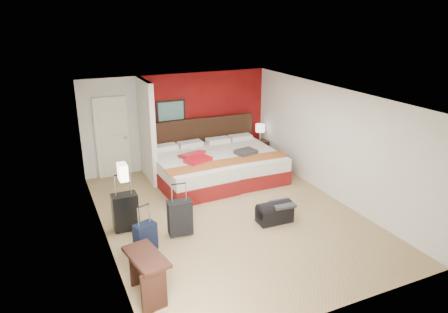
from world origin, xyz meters
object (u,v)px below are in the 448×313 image
suitcase_black (125,213)px  desk (147,276)px  suitcase_charcoal (180,219)px  table_lamp (260,132)px  bed_left (190,171)px  duffel_bag (274,214)px  nightstand (260,149)px  red_suitcase_open (195,157)px  suitcase_navy (145,239)px  bed_right (244,162)px

suitcase_black → desk: 2.12m
desk → suitcase_charcoal: bearing=46.0°
table_lamp → bed_left: bearing=-159.1°
suitcase_charcoal → duffel_bag: suitcase_charcoal is taller
bed_left → suitcase_charcoal: (-1.00, -2.18, -0.01)m
bed_left → nightstand: 2.63m
red_suitcase_open → table_lamp: (2.36, 1.04, 0.05)m
red_suitcase_open → suitcase_navy: bearing=-146.2°
suitcase_black → suitcase_charcoal: size_ratio=1.09×
red_suitcase_open → suitcase_black: size_ratio=1.13×
bed_left → desk: size_ratio=2.65×
suitcase_charcoal → duffel_bag: 1.92m
bed_left → bed_right: size_ratio=1.02×
red_suitcase_open → nightstand: (2.36, 1.04, -0.45)m
red_suitcase_open → duffel_bag: (0.79, -2.39, -0.54)m
duffel_bag → bed_right: bearing=78.8°
duffel_bag → desk: (-2.91, -1.21, 0.18)m
bed_right → suitcase_charcoal: (-2.49, -2.23, -0.00)m
duffel_bag → nightstand: bearing=67.5°
bed_left → duffel_bag: bed_left is taller
suitcase_navy → suitcase_black: bearing=79.3°
table_lamp → duffel_bag: table_lamp is taller
table_lamp → desk: size_ratio=0.56×
red_suitcase_open → desk: 4.19m
table_lamp → suitcase_navy: 5.46m
table_lamp → nightstand: bearing=0.0°
duffel_bag → desk: desk is taller
duffel_bag → red_suitcase_open: bearing=110.4°
red_suitcase_open → table_lamp: table_lamp is taller
bed_left → bed_right: bed_left is taller
suitcase_navy → table_lamp: bearing=19.4°
bed_right → desk: 5.13m
bed_left → suitcase_charcoal: bed_left is taller
suitcase_black → bed_right: bearing=26.5°
nightstand → suitcase_black: suitcase_black is taller
nightstand → bed_left: bearing=-162.3°
table_lamp → suitcase_navy: size_ratio=0.91×
nightstand → suitcase_charcoal: bearing=-141.0°
suitcase_charcoal → duffel_bag: (1.89, -0.31, -0.15)m
suitcase_navy → duffel_bag: bearing=-19.7°
suitcase_navy → duffel_bag: size_ratio=0.74×
bed_right → suitcase_navy: bearing=-140.8°
nightstand → suitcase_black: size_ratio=0.75×
suitcase_black → bed_left: bearing=40.6°
table_lamp → suitcase_black: bearing=-150.0°
red_suitcase_open → suitcase_navy: size_ratio=1.55×
bed_right → suitcase_navy: size_ratio=4.21×
bed_right → suitcase_charcoal: 3.34m
bed_right → suitcase_navy: bed_right is taller
bed_right → table_lamp: table_lamp is taller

